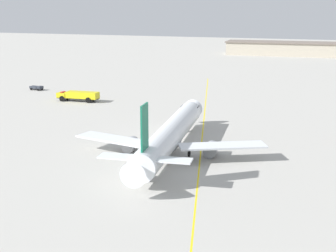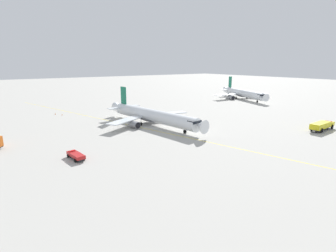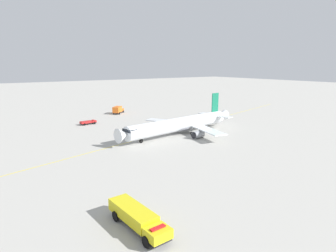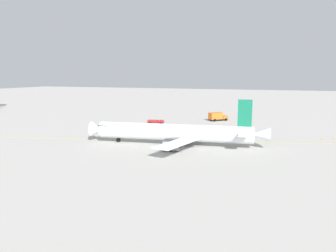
{
  "view_description": "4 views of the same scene",
  "coord_description": "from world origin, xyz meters",
  "px_view_note": "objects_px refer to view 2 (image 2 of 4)",
  "views": [
    {
      "loc": [
        -27.99,
        76.78,
        23.98
      ],
      "look_at": [
        0.72,
        -1.34,
        4.0
      ],
      "focal_mm": 54.02,
      "sensor_mm": 36.0,
      "label": 1
    },
    {
      "loc": [
        -45.21,
        -71.67,
        19.84
      ],
      "look_at": [
        -5.75,
        -15.57,
        3.51
      ],
      "focal_mm": 28.59,
      "sensor_mm": 36.0,
      "label": 2
    },
    {
      "loc": [
        67.25,
        -50.56,
        20.68
      ],
      "look_at": [
        -2.65,
        -2.17,
        2.51
      ],
      "focal_mm": 31.01,
      "sensor_mm": 36.0,
      "label": 3
    },
    {
      "loc": [
        72.82,
        26.75,
        17.03
      ],
      "look_at": [
        -2.67,
        -1.88,
        4.2
      ],
      "focal_mm": 34.92,
      "sensor_mm": 36.0,
      "label": 4
    }
  ],
  "objects_px": {
    "ops_pickup_truck": "(76,155)",
    "safety_cone_near": "(62,115)",
    "safety_cone_mid": "(55,114)",
    "fire_tender_truck": "(322,125)",
    "airliner_secondary": "(243,94)",
    "airliner_main": "(152,116)"
  },
  "relations": [
    {
      "from": "ops_pickup_truck",
      "to": "safety_cone_near",
      "type": "distance_m",
      "value": 52.78
    },
    {
      "from": "ops_pickup_truck",
      "to": "safety_cone_near",
      "type": "relative_size",
      "value": 10.5
    },
    {
      "from": "safety_cone_near",
      "to": "safety_cone_mid",
      "type": "distance_m",
      "value": 3.5
    },
    {
      "from": "fire_tender_truck",
      "to": "safety_cone_mid",
      "type": "bearing_deg",
      "value": 125.95
    },
    {
      "from": "airliner_secondary",
      "to": "fire_tender_truck",
      "type": "height_order",
      "value": "airliner_secondary"
    },
    {
      "from": "airliner_secondary",
      "to": "safety_cone_near",
      "type": "relative_size",
      "value": 72.48
    },
    {
      "from": "airliner_main",
      "to": "safety_cone_near",
      "type": "distance_m",
      "value": 39.37
    },
    {
      "from": "fire_tender_truck",
      "to": "ops_pickup_truck",
      "type": "xyz_separation_m",
      "value": [
        -67.66,
        17.61,
        -0.73
      ]
    },
    {
      "from": "airliner_secondary",
      "to": "safety_cone_mid",
      "type": "distance_m",
      "value": 97.03
    },
    {
      "from": "ops_pickup_truck",
      "to": "safety_cone_near",
      "type": "bearing_deg",
      "value": -17.29
    },
    {
      "from": "airliner_main",
      "to": "fire_tender_truck",
      "type": "height_order",
      "value": "airliner_main"
    },
    {
      "from": "ops_pickup_truck",
      "to": "safety_cone_mid",
      "type": "distance_m",
      "value": 55.46
    },
    {
      "from": "fire_tender_truck",
      "to": "safety_cone_mid",
      "type": "distance_m",
      "value": 93.67
    },
    {
      "from": "safety_cone_mid",
      "to": "fire_tender_truck",
      "type": "bearing_deg",
      "value": -50.67
    },
    {
      "from": "safety_cone_near",
      "to": "airliner_main",
      "type": "bearing_deg",
      "value": -59.63
    },
    {
      "from": "airliner_main",
      "to": "ops_pickup_truck",
      "type": "height_order",
      "value": "airliner_main"
    },
    {
      "from": "airliner_secondary",
      "to": "safety_cone_mid",
      "type": "xyz_separation_m",
      "value": [
        -96.22,
        12.25,
        -2.79
      ]
    },
    {
      "from": "airliner_secondary",
      "to": "ops_pickup_truck",
      "type": "relative_size",
      "value": 6.9
    },
    {
      "from": "ops_pickup_truck",
      "to": "safety_cone_near",
      "type": "height_order",
      "value": "ops_pickup_truck"
    },
    {
      "from": "airliner_secondary",
      "to": "ops_pickup_truck",
      "type": "distance_m",
      "value": 112.88
    },
    {
      "from": "safety_cone_near",
      "to": "safety_cone_mid",
      "type": "xyz_separation_m",
      "value": [
        -1.75,
        3.03,
        0.0
      ]
    },
    {
      "from": "airliner_secondary",
      "to": "fire_tender_truck",
      "type": "distance_m",
      "value": 70.6
    }
  ]
}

